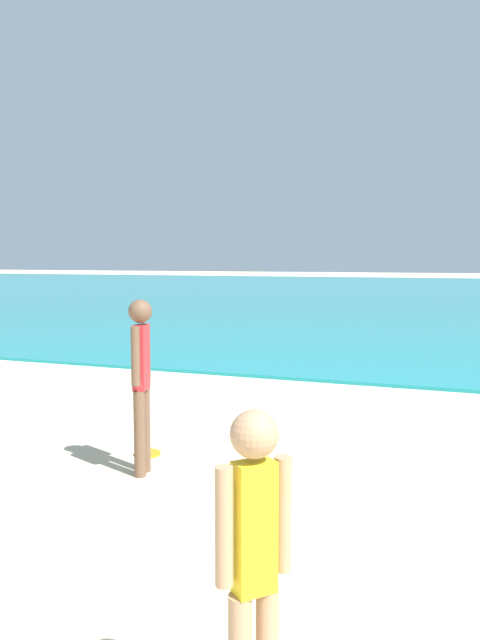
# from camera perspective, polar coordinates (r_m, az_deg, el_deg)

# --- Properties ---
(water) EXTENTS (160.00, 60.00, 0.06)m
(water) POSITION_cam_1_polar(r_m,az_deg,el_deg) (40.38, 15.54, 2.49)
(water) COLOR teal
(water) RESTS_ON ground
(person_standing) EXTENTS (0.23, 0.39, 1.70)m
(person_standing) POSITION_cam_1_polar(r_m,az_deg,el_deg) (6.06, -9.04, -5.08)
(person_standing) COLOR brown
(person_standing) RESTS_ON ground
(frisbee) EXTENTS (0.28, 0.28, 0.03)m
(frisbee) POSITION_cam_1_polar(r_m,az_deg,el_deg) (6.87, -8.51, -12.01)
(frisbee) COLOR orange
(frisbee) RESTS_ON ground
(person_distant) EXTENTS (0.25, 0.27, 1.49)m
(person_distant) POSITION_cam_1_polar(r_m,az_deg,el_deg) (2.72, 1.29, -21.48)
(person_distant) COLOR tan
(person_distant) RESTS_ON ground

